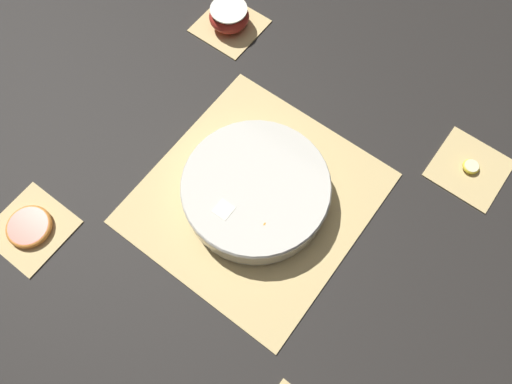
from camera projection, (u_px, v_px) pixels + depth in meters
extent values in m
plane|color=black|center=(256.00, 198.00, 0.93)|extent=(6.00, 6.00, 0.00)
cube|color=#D6B775|center=(256.00, 197.00, 0.93)|extent=(0.41, 0.39, 0.01)
cube|color=brown|center=(303.00, 139.00, 0.98)|extent=(0.01, 0.38, 0.00)
cube|color=brown|center=(288.00, 158.00, 0.96)|extent=(0.01, 0.38, 0.00)
cube|color=brown|center=(272.00, 177.00, 0.95)|extent=(0.01, 0.38, 0.00)
cube|color=brown|center=(256.00, 197.00, 0.93)|extent=(0.01, 0.38, 0.00)
cube|color=brown|center=(239.00, 218.00, 0.91)|extent=(0.01, 0.38, 0.00)
cube|color=brown|center=(222.00, 239.00, 0.90)|extent=(0.01, 0.38, 0.00)
cube|color=brown|center=(204.00, 261.00, 0.88)|extent=(0.01, 0.38, 0.00)
cube|color=#D6B775|center=(230.00, 26.00, 1.09)|extent=(0.13, 0.13, 0.01)
cube|color=brown|center=(236.00, 19.00, 1.10)|extent=(0.00, 0.13, 0.00)
cube|color=brown|center=(223.00, 31.00, 1.09)|extent=(0.00, 0.13, 0.00)
cube|color=#D6B775|center=(31.00, 228.00, 0.91)|extent=(0.13, 0.13, 0.01)
cube|color=brown|center=(40.00, 219.00, 0.91)|extent=(0.00, 0.13, 0.00)
cube|color=brown|center=(22.00, 237.00, 0.90)|extent=(0.00, 0.13, 0.00)
cube|color=#D6B775|center=(469.00, 168.00, 0.96)|extent=(0.13, 0.13, 0.01)
cube|color=brown|center=(479.00, 153.00, 0.97)|extent=(0.00, 0.13, 0.00)
cube|color=brown|center=(473.00, 163.00, 0.96)|extent=(0.00, 0.13, 0.00)
cube|color=brown|center=(467.00, 173.00, 0.95)|extent=(0.00, 0.13, 0.00)
cube|color=brown|center=(460.00, 183.00, 0.94)|extent=(0.00, 0.13, 0.00)
cylinder|color=silver|center=(256.00, 191.00, 0.90)|extent=(0.26, 0.26, 0.06)
torus|color=silver|center=(256.00, 186.00, 0.88)|extent=(0.27, 0.27, 0.01)
cylinder|color=beige|center=(204.00, 215.00, 0.86)|extent=(0.03, 0.03, 0.01)
cylinder|color=beige|center=(278.00, 201.00, 0.87)|extent=(0.03, 0.03, 0.01)
cylinder|color=beige|center=(284.00, 181.00, 0.90)|extent=(0.03, 0.03, 0.01)
cylinder|color=beige|center=(315.00, 194.00, 0.90)|extent=(0.02, 0.02, 0.01)
cylinder|color=beige|center=(204.00, 180.00, 0.90)|extent=(0.03, 0.03, 0.01)
cylinder|color=beige|center=(279.00, 219.00, 0.89)|extent=(0.03, 0.03, 0.01)
cube|color=white|center=(302.00, 164.00, 0.93)|extent=(0.03, 0.03, 0.03)
cube|color=white|center=(250.00, 220.00, 0.89)|extent=(0.02, 0.02, 0.02)
cube|color=white|center=(207.00, 201.00, 0.88)|extent=(0.03, 0.03, 0.03)
cube|color=white|center=(263.00, 148.00, 0.95)|extent=(0.03, 0.03, 0.03)
cube|color=white|center=(264.00, 189.00, 0.89)|extent=(0.03, 0.03, 0.03)
cube|color=white|center=(251.00, 182.00, 0.91)|extent=(0.03, 0.03, 0.03)
cube|color=white|center=(237.00, 159.00, 0.91)|extent=(0.03, 0.03, 0.03)
cube|color=white|center=(224.00, 213.00, 0.87)|extent=(0.03, 0.03, 0.03)
cube|color=white|center=(242.00, 237.00, 0.87)|extent=(0.03, 0.03, 0.03)
cube|color=white|center=(208.00, 226.00, 0.88)|extent=(0.03, 0.03, 0.03)
ellipsoid|color=red|center=(290.00, 201.00, 0.89)|extent=(0.03, 0.01, 0.01)
ellipsoid|color=orange|center=(222.00, 174.00, 0.92)|extent=(0.03, 0.01, 0.01)
ellipsoid|color=orange|center=(264.00, 225.00, 0.85)|extent=(0.02, 0.01, 0.01)
ellipsoid|color=orange|center=(225.00, 194.00, 0.90)|extent=(0.03, 0.02, 0.01)
ellipsoid|color=red|center=(247.00, 201.00, 0.88)|extent=(0.03, 0.02, 0.01)
ellipsoid|color=red|center=(285.00, 162.00, 0.94)|extent=(0.03, 0.02, 0.01)
ellipsoid|color=orange|center=(280.00, 140.00, 0.93)|extent=(0.03, 0.02, 0.01)
ellipsoid|color=orange|center=(274.00, 159.00, 0.91)|extent=(0.03, 0.02, 0.01)
ellipsoid|color=#B72D23|center=(229.00, 17.00, 1.07)|extent=(0.09, 0.09, 0.05)
cylinder|color=white|center=(229.00, 9.00, 1.05)|extent=(0.08, 0.08, 0.00)
cylinder|color=beige|center=(471.00, 167.00, 0.95)|extent=(0.03, 0.03, 0.01)
torus|color=yellow|center=(471.00, 167.00, 0.95)|extent=(0.03, 0.03, 0.01)
cylinder|color=red|center=(29.00, 227.00, 0.90)|extent=(0.07, 0.07, 0.01)
torus|color=orange|center=(29.00, 227.00, 0.90)|extent=(0.08, 0.08, 0.01)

